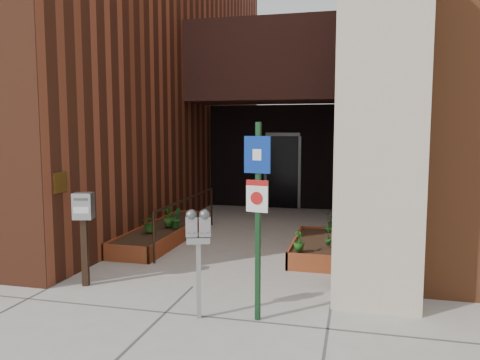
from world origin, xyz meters
The scene contains 15 objects.
ground centered at (0.00, 0.00, 0.00)m, with size 80.00×80.00×0.00m, color #9E9991.
architecture centered at (-0.18, 6.89, 4.98)m, with size 20.00×14.60×10.00m.
planter_left centered at (-1.55, 2.70, 0.13)m, with size 0.90×3.60×0.30m.
planter_right centered at (1.60, 2.20, 0.13)m, with size 0.80×2.20×0.30m.
handrail centered at (-1.05, 2.65, 0.75)m, with size 0.04×3.34×0.90m.
parking_meter centered at (0.46, -1.05, 1.04)m, with size 0.31×0.20×1.34m.
sign_post centered at (1.16, -0.94, 1.46)m, with size 0.32×0.10×2.37m.
payment_dropbox centered at (-1.54, -0.31, 0.99)m, with size 0.31×0.26×1.38m.
shrub_left_a centered at (-1.59, 2.02, 0.47)m, with size 0.31×0.31×0.35m, color #225718.
shrub_left_b centered at (-1.25, 2.51, 0.50)m, with size 0.22×0.22×0.41m, color #18551C.
shrub_left_c centered at (-1.45, 2.60, 0.51)m, with size 0.23×0.23×0.41m, color #2B601B.
shrub_left_d centered at (-1.79, 3.51, 0.47)m, with size 0.18×0.18×0.34m, color #245D1A.
shrub_right_a centered at (1.39, 1.30, 0.46)m, with size 0.18×0.18×0.33m, color #1F5117.
shrub_right_b centered at (1.85, 1.78, 0.47)m, with size 0.18×0.18×0.34m, color #1A5D20.
shrub_right_c centered at (1.85, 3.10, 0.46)m, with size 0.29×0.29×0.32m, color #265618.
Camera 1 is at (2.26, -6.24, 2.28)m, focal length 35.00 mm.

